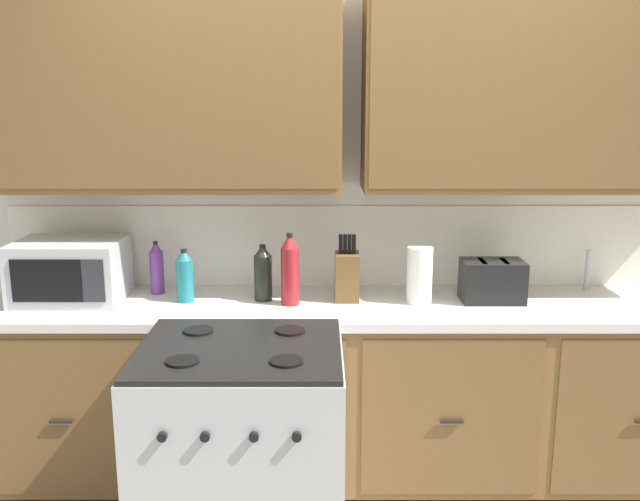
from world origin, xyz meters
The scene contains 12 objects.
wall_unit centered at (0.00, 0.50, 1.67)m, with size 4.54×0.40×2.49m.
counter_run centered at (0.00, 0.30, 0.47)m, with size 3.37×0.64×0.92m.
stove_range centered at (-0.44, -0.33, 0.47)m, with size 0.76×0.68×0.95m.
microwave centered at (-1.29, 0.34, 1.06)m, with size 0.48×0.37×0.28m.
toaster centered at (0.65, 0.32, 1.01)m, with size 0.28×0.18×0.19m.
knife_block centered at (-0.02, 0.34, 1.03)m, with size 0.11×0.14×0.31m.
sink_faucet centered at (1.15, 0.51, 1.02)m, with size 0.02×0.02×0.20m, color #B2B5BA.
paper_towel_roll centered at (0.31, 0.30, 1.05)m, with size 0.12×0.12×0.26m, color white.
bottle_teal centered at (-0.76, 0.32, 1.04)m, with size 0.08×0.08×0.25m.
bottle_dark centered at (-0.41, 0.34, 1.05)m, with size 0.08×0.08×0.26m.
bottle_red centered at (-0.28, 0.27, 1.08)m, with size 0.08×0.08×0.33m.
bottle_violet centered at (-0.92, 0.45, 1.04)m, with size 0.06×0.06×0.25m.
Camera 1 is at (-0.14, -2.75, 1.84)m, focal length 38.99 mm.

